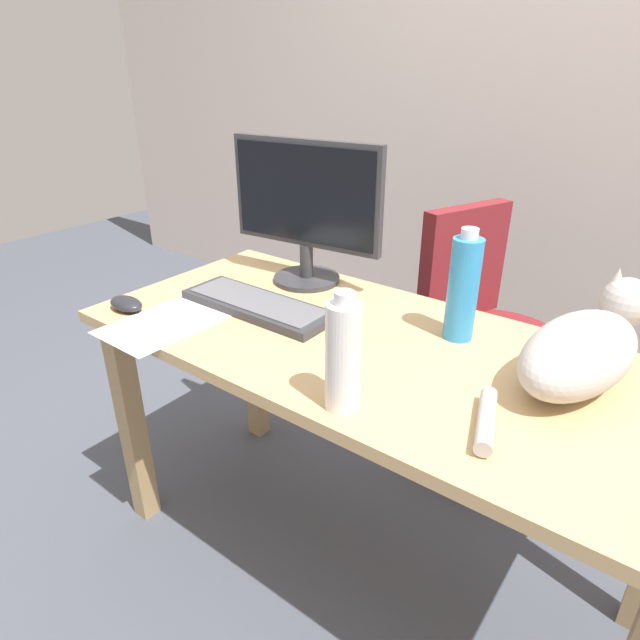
{
  "coord_description": "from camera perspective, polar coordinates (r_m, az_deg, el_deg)",
  "views": [
    {
      "loc": [
        0.58,
        -0.98,
        1.34
      ],
      "look_at": [
        -0.1,
        -0.08,
        0.79
      ],
      "focal_mm": 30.22,
      "sensor_mm": 36.0,
      "label": 1
    }
  ],
  "objects": [
    {
      "name": "paper_sheet",
      "position": [
        1.43,
        -16.24,
        -0.37
      ],
      "size": [
        0.21,
        0.3,
        0.0
      ],
      "primitive_type": "cube",
      "rotation": [
        0.0,
        0.0,
        -0.01
      ],
      "color": "white",
      "rests_on": "desk"
    },
    {
      "name": "keyboard",
      "position": [
        1.46,
        -6.65,
        1.6
      ],
      "size": [
        0.44,
        0.15,
        0.03
      ],
      "color": "#333338",
      "rests_on": "desk"
    },
    {
      "name": "desk",
      "position": [
        1.34,
        5.47,
        -6.58
      ],
      "size": [
        1.46,
        0.66,
        0.73
      ],
      "color": "tan",
      "rests_on": "ground_plane"
    },
    {
      "name": "ground_plane",
      "position": [
        1.75,
        4.55,
        -23.97
      ],
      "size": [
        8.0,
        8.0,
        0.0
      ],
      "primitive_type": "plane",
      "color": "#474C56"
    },
    {
      "name": "monitor",
      "position": [
        1.58,
        -1.54,
        11.84
      ],
      "size": [
        0.48,
        0.2,
        0.42
      ],
      "color": "#333338",
      "rests_on": "desk"
    },
    {
      "name": "water_bottle",
      "position": [
        1.3,
        14.91,
        3.26
      ],
      "size": [
        0.07,
        0.07,
        0.27
      ],
      "color": "#2D8CD1",
      "rests_on": "desk"
    },
    {
      "name": "computer_mouse",
      "position": [
        1.53,
        -19.84,
        1.62
      ],
      "size": [
        0.11,
        0.06,
        0.04
      ],
      "primitive_type": "ellipsoid",
      "color": "#232328",
      "rests_on": "desk"
    },
    {
      "name": "spray_bottle",
      "position": [
        1.0,
        2.47,
        -3.8
      ],
      "size": [
        0.07,
        0.07,
        0.24
      ],
      "color": "silver",
      "rests_on": "desk"
    },
    {
      "name": "office_chair",
      "position": [
        1.98,
        16.69,
        -4.05
      ],
      "size": [
        0.51,
        0.48,
        0.9
      ],
      "color": "black",
      "rests_on": "ground_plane"
    },
    {
      "name": "back_wall",
      "position": [
        2.57,
        26.35,
        22.56
      ],
      "size": [
        6.0,
        0.04,
        2.6
      ],
      "primitive_type": "cube",
      "color": "beige",
      "rests_on": "ground_plane"
    },
    {
      "name": "cat",
      "position": [
        1.22,
        26.18,
        -2.61
      ],
      "size": [
        0.25,
        0.6,
        0.2
      ],
      "color": "#B2ADA8",
      "rests_on": "desk"
    }
  ]
}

